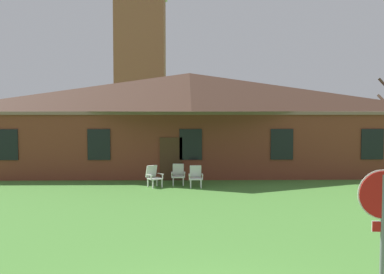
% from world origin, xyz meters
% --- Properties ---
extents(brick_building, '(23.14, 10.40, 5.61)m').
position_xyz_m(brick_building, '(-0.00, 20.20, 2.86)').
color(brick_building, brown).
rests_on(brick_building, ground).
extents(dome_tower, '(5.18, 5.18, 20.90)m').
position_xyz_m(dome_tower, '(-4.63, 39.43, 9.62)').
color(dome_tower, '#93563D').
rests_on(dome_tower, ground).
extents(stop_sign, '(0.80, 0.12, 2.47)m').
position_xyz_m(stop_sign, '(2.86, 0.13, 1.75)').
color(stop_sign, slate).
rests_on(stop_sign, ground).
extents(lawn_chair_by_porch, '(0.85, 0.87, 0.96)m').
position_xyz_m(lawn_chair_by_porch, '(-1.69, 13.29, 0.50)').
color(lawn_chair_by_porch, silver).
rests_on(lawn_chair_by_porch, ground).
extents(lawn_chair_near_door, '(0.64, 0.67, 0.96)m').
position_xyz_m(lawn_chair_near_door, '(-0.59, 13.87, 0.50)').
color(lawn_chair_near_door, silver).
rests_on(lawn_chair_near_door, ground).
extents(lawn_chair_left_end, '(0.65, 0.67, 0.96)m').
position_xyz_m(lawn_chair_left_end, '(0.19, 13.21, 0.50)').
color(lawn_chair_left_end, white).
rests_on(lawn_chair_left_end, ground).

